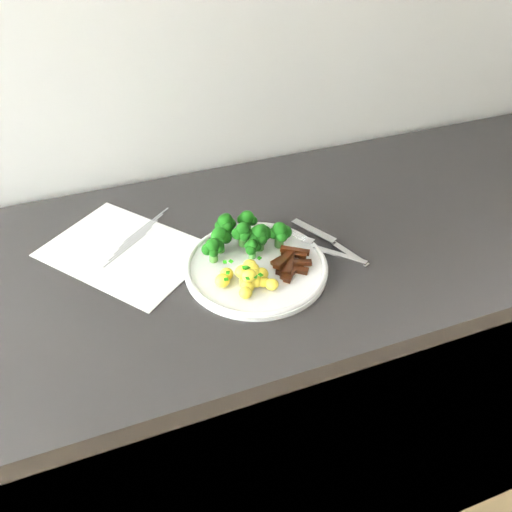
% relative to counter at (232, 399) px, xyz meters
% --- Properties ---
extents(counter, '(2.37, 0.59, 0.89)m').
position_rel_counter_xyz_m(counter, '(0.00, 0.00, 0.00)').
color(counter, black).
rests_on(counter, ground).
extents(recipe_paper, '(0.33, 0.34, 0.00)m').
position_rel_counter_xyz_m(recipe_paper, '(-0.17, 0.07, 0.45)').
color(recipe_paper, white).
rests_on(recipe_paper, counter).
extents(plate, '(0.25, 0.25, 0.01)m').
position_rel_counter_xyz_m(plate, '(0.04, -0.06, 0.45)').
color(plate, white).
rests_on(plate, counter).
extents(broccoli, '(0.17, 0.12, 0.06)m').
position_rel_counter_xyz_m(broccoli, '(0.04, -0.00, 0.49)').
color(broccoli, '#316424').
rests_on(broccoli, plate).
extents(potatoes, '(0.10, 0.08, 0.04)m').
position_rel_counter_xyz_m(potatoes, '(0.01, -0.10, 0.47)').
color(potatoes, yellow).
rests_on(potatoes, plate).
extents(beef_strips, '(0.08, 0.08, 0.02)m').
position_rel_counter_xyz_m(beef_strips, '(0.09, -0.08, 0.46)').
color(beef_strips, black).
rests_on(beef_strips, plate).
extents(fork, '(0.10, 0.13, 0.01)m').
position_rel_counter_xyz_m(fork, '(0.17, -0.07, 0.46)').
color(fork, silver).
rests_on(fork, plate).
extents(knife, '(0.08, 0.17, 0.02)m').
position_rel_counter_xyz_m(knife, '(0.20, -0.06, 0.45)').
color(knife, silver).
rests_on(knife, plate).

